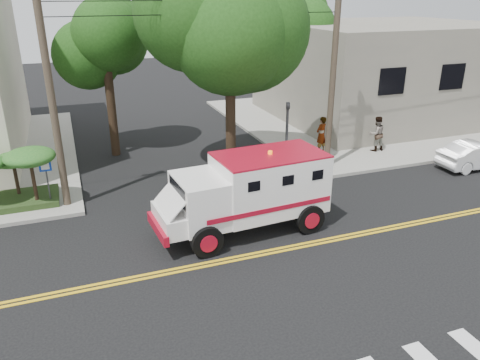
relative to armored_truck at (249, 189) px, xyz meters
name	(u,v)px	position (x,y,z in m)	size (l,w,h in m)	color
ground	(254,255)	(-0.49, -1.71, -1.58)	(100.00, 100.00, 0.00)	black
sidewalk_ne	(364,119)	(13.01, 11.79, -1.51)	(17.00, 17.00, 0.15)	gray
building_right	(384,70)	(14.51, 12.29, 1.57)	(14.00, 12.00, 6.00)	slate
utility_pole_left	(51,95)	(-6.09, 4.29, 2.92)	(0.28, 0.28, 9.00)	#382D23
utility_pole_right	(333,75)	(5.81, 4.49, 2.92)	(0.28, 0.28, 9.00)	#382D23
tree_main	(243,13)	(1.44, 4.49, 5.62)	(6.08, 5.70, 9.85)	black
tree_left	(112,42)	(-3.17, 10.07, 4.15)	(4.48, 4.20, 7.70)	black
tree_right	(291,24)	(8.35, 14.06, 4.51)	(4.80, 4.50, 8.20)	black
traffic_signal	(287,133)	(3.31, 3.89, 0.65)	(0.15, 0.18, 3.60)	#3F3F42
accessibility_sign	(47,176)	(-6.69, 4.46, -0.21)	(0.45, 0.10, 2.02)	#3F3F42
palm_planter	(11,169)	(-7.93, 4.91, 0.07)	(3.52, 2.63, 2.36)	#1E3314
armored_truck	(249,189)	(0.00, 0.00, 0.00)	(6.25, 2.83, 2.78)	white
parked_sedan	(477,155)	(12.73, 2.09, -0.93)	(1.38, 3.97, 1.31)	silver
pedestrian_a	(321,135)	(6.59, 6.46, -0.48)	(0.69, 0.46, 1.90)	gray
pedestrian_b	(376,134)	(9.44, 5.68, -0.51)	(0.90, 0.70, 1.85)	gray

